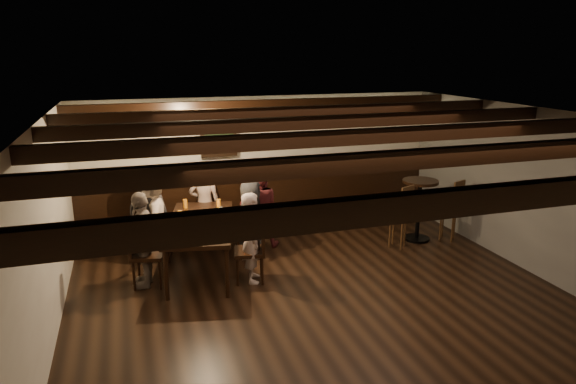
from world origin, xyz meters
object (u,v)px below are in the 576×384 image
object	(u,v)px
person_bench_left	(148,210)
person_right_near	(251,219)
person_bench_centre	(205,204)
chair_right_far	(251,262)
person_left_near	(153,217)
chair_left_far	(147,265)
chair_right_near	(249,241)
person_bench_right	(259,207)
chair_left_near	(157,242)
bar_stool_right	(449,217)
bar_stool_left	(398,224)
person_left_far	(143,239)
high_top_table	(419,201)
dining_table	(200,225)
person_right_far	(253,237)

from	to	relation	value
person_bench_left	person_right_near	bearing A→B (deg)	164.74
person_bench_left	person_bench_centre	bearing A→B (deg)	-170.54
chair_right_far	person_left_near	xyz separation A→B (m)	(-1.25, 1.19, 0.42)
chair_left_far	chair_right_near	distance (m)	1.70
chair_right_far	person_bench_right	size ratio (longest dim) A/B	0.69
person_bench_left	chair_right_near	bearing A→B (deg)	164.46
chair_left_near	person_bench_left	world-z (taller)	person_bench_left
chair_left_near	person_bench_right	bearing A→B (deg)	105.53
chair_left_near	person_bench_centre	distance (m)	1.02
bar_stool_right	chair_left_near	bearing A→B (deg)	150.47
person_bench_right	bar_stool_left	distance (m)	2.31
chair_left_near	person_left_far	bearing A→B (deg)	-1.93
person_bench_left	person_bench_centre	size ratio (longest dim) A/B	0.96
person_bench_left	chair_left_far	bearing A→B (deg)	97.60
chair_right_near	chair_right_far	world-z (taller)	chair_right_far
chair_right_far	person_bench_left	world-z (taller)	person_bench_left
person_bench_right	person_left_far	world-z (taller)	person_left_far
person_bench_right	high_top_table	xyz separation A→B (m)	(2.66, -0.56, 0.03)
chair_left_far	person_left_far	xyz separation A→B (m)	(-0.03, 0.01, 0.39)
chair_left_far	chair_right_near	xyz separation A→B (m)	(1.59, 0.58, -0.03)
dining_table	person_right_far	world-z (taller)	person_right_far
dining_table	high_top_table	size ratio (longest dim) A/B	2.03
chair_right_near	person_right_far	xyz separation A→B (m)	(-0.16, -0.89, 0.39)
person_bench_centre	high_top_table	bearing A→B (deg)	177.86
person_right_far	chair_left_far	bearing A→B (deg)	90.00
person_right_near	person_right_far	xyz separation A→B (m)	(-0.19, -0.88, 0.03)
person_left_near	high_top_table	bearing A→B (deg)	96.06
person_bench_left	person_right_near	world-z (taller)	person_bench_left
person_bench_left	person_bench_centre	distance (m)	0.91
chair_left_near	person_bench_centre	world-z (taller)	person_bench_centre
dining_table	bar_stool_right	size ratio (longest dim) A/B	2.01
chair_right_near	person_left_near	size ratio (longest dim) A/B	0.61
chair_left_near	person_right_near	world-z (taller)	person_right_near
high_top_table	bar_stool_left	bearing A→B (deg)	-157.55
dining_table	chair_left_far	bearing A→B (deg)	-147.99
person_bench_left	person_left_near	xyz separation A→B (m)	(0.05, -0.47, 0.03)
person_bench_centre	person_left_near	distance (m)	0.96
person_right_far	bar_stool_left	xyz separation A→B (m)	(2.60, 0.53, -0.25)
person_bench_left	bar_stool_right	world-z (taller)	person_bench_left
dining_table	person_right_near	bearing A→B (deg)	30.96
person_bench_right	bar_stool_left	size ratio (longest dim) A/B	1.24
person_bench_centre	person_left_far	world-z (taller)	person_bench_centre
chair_left_near	bar_stool_left	xyz separation A→B (m)	(3.85, -0.66, 0.12)
person_right_far	person_left_near	bearing A→B (deg)	59.04
chair_right_near	person_left_far	distance (m)	1.77
bar_stool_left	person_left_far	bearing A→B (deg)	160.72
person_bench_centre	person_bench_right	world-z (taller)	person_bench_centre
chair_right_near	person_bench_left	xyz separation A→B (m)	(-1.49, 0.78, 0.41)
person_right_near	person_bench_right	bearing A→B (deg)	-18.43
person_bench_right	person_right_far	world-z (taller)	person_bench_right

